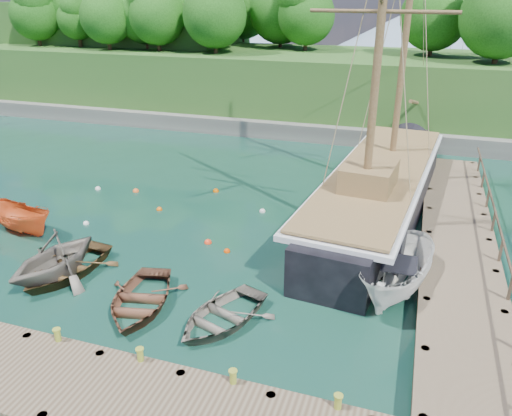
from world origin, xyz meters
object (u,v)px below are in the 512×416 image
(rowboat_0, at_px, (67,274))
(rowboat_2, at_px, (140,307))
(schooner, at_px, (378,194))
(cabin_boat_white, at_px, (395,295))
(motorboat_orange, at_px, (23,232))
(rowboat_1, at_px, (57,278))
(rowboat_3, at_px, (221,322))

(rowboat_0, height_order, rowboat_2, rowboat_0)
(rowboat_0, height_order, schooner, schooner)
(cabin_boat_white, distance_m, schooner, 8.30)
(rowboat_0, xyz_separation_m, schooner, (11.66, 10.76, 1.03))
(rowboat_0, xyz_separation_m, rowboat_2, (4.17, -1.13, 0.00))
(rowboat_2, distance_m, motorboat_orange, 9.62)
(rowboat_1, bearing_deg, cabin_boat_white, 22.25)
(rowboat_3, relative_size, motorboat_orange, 0.97)
(motorboat_orange, bearing_deg, cabin_boat_white, -76.85)
(rowboat_0, xyz_separation_m, motorboat_orange, (-4.64, 2.71, 0.00))
(schooner, bearing_deg, rowboat_2, -116.51)
(rowboat_3, xyz_separation_m, cabin_boat_white, (5.81, 3.74, 0.00))
(rowboat_3, bearing_deg, cabin_boat_white, 52.09)
(rowboat_0, relative_size, rowboat_2, 1.02)
(rowboat_2, bearing_deg, rowboat_1, 157.87)
(rowboat_3, relative_size, cabin_boat_white, 0.73)
(rowboat_2, bearing_deg, rowboat_3, -11.42)
(rowboat_1, bearing_deg, rowboat_2, -0.15)
(rowboat_2, relative_size, motorboat_orange, 1.04)
(rowboat_1, bearing_deg, rowboat_0, 75.98)
(rowboat_1, bearing_deg, motorboat_orange, 154.42)
(rowboat_1, relative_size, rowboat_3, 1.04)
(rowboat_0, distance_m, rowboat_2, 4.32)
(rowboat_1, relative_size, motorboat_orange, 1.02)
(rowboat_0, xyz_separation_m, cabin_boat_white, (13.24, 2.68, 0.00))
(rowboat_1, distance_m, motorboat_orange, 5.45)
(rowboat_0, bearing_deg, rowboat_2, -8.44)
(motorboat_orange, relative_size, schooner, 0.16)
(rowboat_2, xyz_separation_m, rowboat_3, (3.26, 0.07, 0.00))
(rowboat_3, relative_size, schooner, 0.16)
(cabin_boat_white, relative_size, schooner, 0.21)
(rowboat_2, xyz_separation_m, cabin_boat_white, (9.07, 3.81, 0.00))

